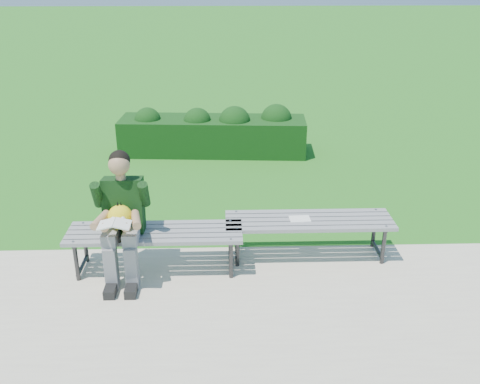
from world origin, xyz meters
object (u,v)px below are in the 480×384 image
(hedge, at_px, (216,132))
(bench_left, at_px, (155,236))
(bench_right, at_px, (309,223))
(seated_boy, at_px, (122,214))
(paper_sheet, at_px, (300,219))

(hedge, bearing_deg, bench_left, -98.58)
(bench_left, xyz_separation_m, bench_right, (1.63, 0.23, 0.00))
(seated_boy, bearing_deg, bench_left, 17.62)
(seated_boy, bearing_deg, hedge, 77.43)
(bench_right, distance_m, seated_boy, 1.98)
(bench_right, bearing_deg, seated_boy, -170.34)
(hedge, distance_m, seated_boy, 4.07)
(hedge, xyz_separation_m, bench_left, (-0.58, -3.87, 0.05))
(bench_right, distance_m, paper_sheet, 0.12)
(seated_boy, bearing_deg, paper_sheet, 10.18)
(hedge, relative_size, bench_left, 1.76)
(bench_left, bearing_deg, hedge, 81.42)
(hedge, height_order, seated_boy, seated_boy)
(bench_right, xyz_separation_m, paper_sheet, (-0.10, 0.00, 0.06))
(seated_boy, bearing_deg, bench_right, 9.66)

